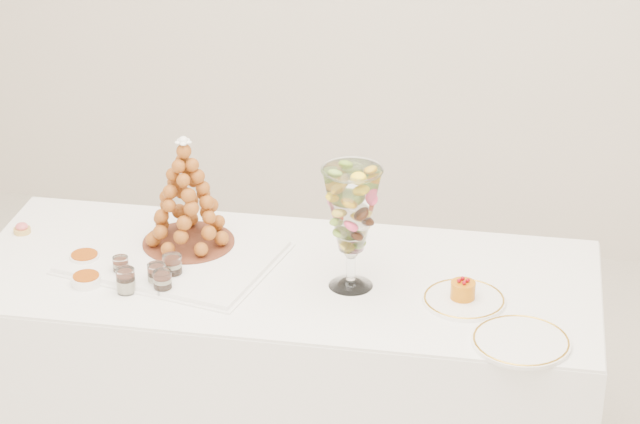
# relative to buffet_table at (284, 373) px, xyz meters

# --- Properties ---
(buffet_table) EXTENTS (1.92, 0.87, 0.71)m
(buffet_table) POSITION_rel_buffet_table_xyz_m (0.00, 0.00, 0.00)
(buffet_table) COLOR white
(buffet_table) RESTS_ON ground
(lace_tray) EXTENTS (0.65, 0.52, 0.02)m
(lace_tray) POSITION_rel_buffet_table_xyz_m (-0.34, 0.00, 0.37)
(lace_tray) COLOR white
(lace_tray) RESTS_ON buffet_table
(macaron_vase) EXTENTS (0.17, 0.17, 0.37)m
(macaron_vase) POSITION_rel_buffet_table_xyz_m (0.21, -0.02, 0.60)
(macaron_vase) COLOR white
(macaron_vase) RESTS_ON buffet_table
(cake_plate) EXTENTS (0.24, 0.24, 0.01)m
(cake_plate) POSITION_rel_buffet_table_xyz_m (0.55, -0.04, 0.36)
(cake_plate) COLOR white
(cake_plate) RESTS_ON buffet_table
(spare_plate) EXTENTS (0.27, 0.27, 0.01)m
(spare_plate) POSITION_rel_buffet_table_xyz_m (0.73, -0.23, 0.36)
(spare_plate) COLOR white
(spare_plate) RESTS_ON buffet_table
(pink_tart) EXTENTS (0.05, 0.05, 0.03)m
(pink_tart) POSITION_rel_buffet_table_xyz_m (-0.87, 0.06, 0.37)
(pink_tart) COLOR tan
(pink_tart) RESTS_ON buffet_table
(verrine_a) EXTENTS (0.06, 0.06, 0.06)m
(verrine_a) POSITION_rel_buffet_table_xyz_m (-0.46, -0.13, 0.39)
(verrine_a) COLOR white
(verrine_a) RESTS_ON buffet_table
(verrine_b) EXTENTS (0.06, 0.06, 0.07)m
(verrine_b) POSITION_rel_buffet_table_xyz_m (-0.33, -0.17, 0.39)
(verrine_b) COLOR white
(verrine_b) RESTS_ON buffet_table
(verrine_c) EXTENTS (0.06, 0.06, 0.08)m
(verrine_c) POSITION_rel_buffet_table_xyz_m (-0.30, -0.11, 0.39)
(verrine_c) COLOR white
(verrine_c) RESTS_ON buffet_table
(verrine_d) EXTENTS (0.06, 0.06, 0.07)m
(verrine_d) POSITION_rel_buffet_table_xyz_m (-0.41, -0.22, 0.39)
(verrine_d) COLOR white
(verrine_d) RESTS_ON buffet_table
(verrine_e) EXTENTS (0.07, 0.07, 0.07)m
(verrine_e) POSITION_rel_buffet_table_xyz_m (-0.30, -0.20, 0.39)
(verrine_e) COLOR white
(verrine_e) RESTS_ON buffet_table
(ramekin_back) EXTENTS (0.09, 0.09, 0.03)m
(ramekin_back) POSITION_rel_buffet_table_xyz_m (-0.59, -0.08, 0.37)
(ramekin_back) COLOR white
(ramekin_back) RESTS_ON buffet_table
(ramekin_front) EXTENTS (0.09, 0.09, 0.03)m
(ramekin_front) POSITION_rel_buffet_table_xyz_m (-0.54, -0.20, 0.37)
(ramekin_front) COLOR white
(ramekin_front) RESTS_ON buffet_table
(croquembouche) EXTENTS (0.28, 0.28, 0.35)m
(croquembouche) POSITION_rel_buffet_table_xyz_m (-0.32, 0.08, 0.55)
(croquembouche) COLOR #602B19
(croquembouche) RESTS_ON lace_tray
(mousse_cake) EXTENTS (0.07, 0.07, 0.06)m
(mousse_cake) POSITION_rel_buffet_table_xyz_m (0.54, -0.04, 0.39)
(mousse_cake) COLOR #C26809
(mousse_cake) RESTS_ON cake_plate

